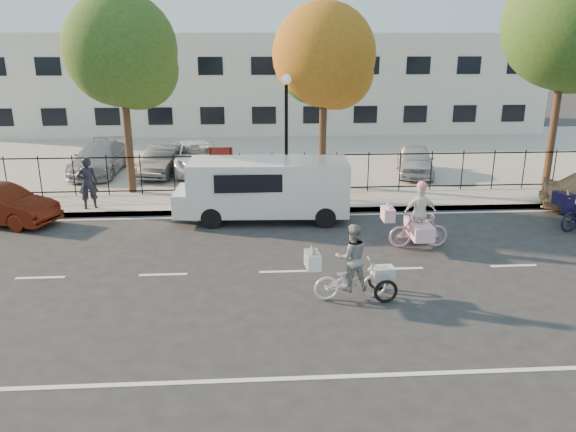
{
  "coord_description": "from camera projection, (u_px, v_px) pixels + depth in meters",
  "views": [
    {
      "loc": [
        -0.72,
        -13.09,
        5.6
      ],
      "look_at": [
        0.2,
        1.2,
        1.1
      ],
      "focal_mm": 35.0,
      "sensor_mm": 36.0,
      "label": 1
    }
  ],
  "objects": [
    {
      "name": "lot_car_d",
      "position": [
        415.0,
        160.0,
        23.61
      ],
      "size": [
        2.19,
        3.84,
        1.23
      ],
      "primitive_type": "imported",
      "rotation": [
        0.0,
        0.0,
        -0.21
      ],
      "color": "#B2B3BA",
      "rests_on": "parking_lot"
    },
    {
      "name": "white_van",
      "position": [
        265.0,
        187.0,
        17.99
      ],
      "size": [
        5.58,
        2.09,
        1.96
      ],
      "rotation": [
        0.0,
        0.0,
        -0.05
      ],
      "color": "white",
      "rests_on": "ground"
    },
    {
      "name": "iron_fence",
      "position": [
        272.0,
        173.0,
        20.77
      ],
      "size": [
        58.0,
        0.06,
        1.5
      ],
      "primitive_type": null,
      "color": "black",
      "rests_on": "sidewalk"
    },
    {
      "name": "lot_car_b",
      "position": [
        196.0,
        157.0,
        24.08
      ],
      "size": [
        3.03,
        4.96,
        1.29
      ],
      "primitive_type": "imported",
      "rotation": [
        0.0,
        0.0,
        0.2
      ],
      "color": "white",
      "rests_on": "parking_lot"
    },
    {
      "name": "tree_east",
      "position": [
        570.0,
        32.0,
        20.15
      ],
      "size": [
        4.59,
        4.59,
        8.41
      ],
      "color": "#442D1D",
      "rests_on": "ground"
    },
    {
      "name": "road_markings",
      "position": [
        283.0,
        272.0,
        14.18
      ],
      "size": [
        60.0,
        9.52,
        0.01
      ],
      "primitive_type": null,
      "color": "silver",
      "rests_on": "ground"
    },
    {
      "name": "curb",
      "position": [
        275.0,
        211.0,
        18.97
      ],
      "size": [
        60.0,
        0.1,
        0.15
      ],
      "primitive_type": "cube",
      "color": "#A8A399",
      "rests_on": "ground"
    },
    {
      "name": "unicorn_bike",
      "position": [
        418.0,
        223.0,
        15.65
      ],
      "size": [
        1.89,
        1.31,
        1.93
      ],
      "rotation": [
        0.0,
        0.0,
        1.56
      ],
      "color": "#D09EB3",
      "rests_on": "ground"
    },
    {
      "name": "tree_west",
      "position": [
        126.0,
        55.0,
        19.69
      ],
      "size": [
        3.96,
        3.96,
        7.26
      ],
      "color": "#442D1D",
      "rests_on": "ground"
    },
    {
      "name": "ground",
      "position": [
        283.0,
        272.0,
        14.18
      ],
      "size": [
        120.0,
        120.0,
        0.0
      ],
      "primitive_type": "plane",
      "color": "#333334"
    },
    {
      "name": "lot_car_c",
      "position": [
        163.0,
        161.0,
        23.61
      ],
      "size": [
        1.76,
        3.76,
        1.19
      ],
      "primitive_type": "imported",
      "rotation": [
        0.0,
        0.0,
        -0.14
      ],
      "color": "#505358",
      "rests_on": "parking_lot"
    },
    {
      "name": "sidewalk",
      "position": [
        274.0,
        202.0,
        19.97
      ],
      "size": [
        60.0,
        2.2,
        0.15
      ],
      "primitive_type": "cube",
      "color": "#A8A399",
      "rests_on": "ground"
    },
    {
      "name": "lot_car_a",
      "position": [
        99.0,
        158.0,
        23.83
      ],
      "size": [
        1.89,
        4.47,
        1.29
      ],
      "primitive_type": "imported",
      "rotation": [
        0.0,
        0.0,
        -0.02
      ],
      "color": "#999BA0",
      "rests_on": "parking_lot"
    },
    {
      "name": "pedestrian",
      "position": [
        88.0,
        183.0,
        18.77
      ],
      "size": [
        0.74,
        0.61,
        1.76
      ],
      "primitive_type": "imported",
      "rotation": [
        0.0,
        0.0,
        3.48
      ],
      "color": "black",
      "rests_on": "sidewalk"
    },
    {
      "name": "street_sign",
      "position": [
        221.0,
        162.0,
        20.12
      ],
      "size": [
        0.85,
        0.06,
        1.8
      ],
      "color": "black",
      "rests_on": "sidewalk"
    },
    {
      "name": "zebra_trike",
      "position": [
        352.0,
        270.0,
        12.53
      ],
      "size": [
        2.07,
        0.84,
        1.77
      ],
      "rotation": [
        0.0,
        0.0,
        1.66
      ],
      "color": "white",
      "rests_on": "ground"
    },
    {
      "name": "red_sedan",
      "position": [
        1.0,
        205.0,
        17.75
      ],
      "size": [
        3.91,
        2.48,
        1.22
      ],
      "primitive_type": "imported",
      "rotation": [
        0.0,
        0.0,
        1.22
      ],
      "color": "#4F1509",
      "rests_on": "ground"
    },
    {
      "name": "tree_mid",
      "position": [
        328.0,
        60.0,
        20.69
      ],
      "size": [
        3.82,
        3.82,
        7.0
      ],
      "color": "#442D1D",
      "rests_on": "ground"
    },
    {
      "name": "parking_lot",
      "position": [
        267.0,
        154.0,
        28.44
      ],
      "size": [
        60.0,
        15.6,
        0.15
      ],
      "primitive_type": "cube",
      "color": "#A8A399",
      "rests_on": "ground"
    },
    {
      "name": "lamppost",
      "position": [
        286.0,
        114.0,
        19.75
      ],
      "size": [
        0.36,
        0.36,
        4.33
      ],
      "color": "black",
      "rests_on": "sidewalk"
    },
    {
      "name": "building",
      "position": [
        262.0,
        81.0,
        37.09
      ],
      "size": [
        34.0,
        10.0,
        6.0
      ],
      "primitive_type": "cube",
      "color": "silver",
      "rests_on": "ground"
    }
  ]
}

